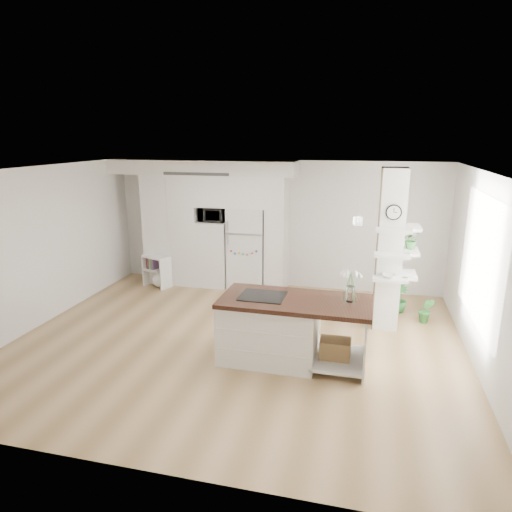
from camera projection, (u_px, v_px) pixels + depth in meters
The scene contains 14 objects.
floor at pixel (237, 342), 7.27m from camera, with size 7.00×6.00×0.01m, color tan.
room at pixel (236, 228), 6.80m from camera, with size 7.04×6.04×2.72m.
cabinet_wall at pixel (206, 217), 9.73m from camera, with size 4.00×0.71×2.70m.
refrigerator at pixel (248, 248), 9.69m from camera, with size 0.78×0.69×1.75m.
column at pixel (395, 252), 7.44m from camera, with size 0.69×0.90×2.70m.
window at pixel (481, 260), 6.37m from camera, with size 2.40×2.40×0.00m, color white.
pendant_light at pixel (353, 213), 6.48m from camera, with size 0.12×0.12×0.10m, color white.
kitchen_island at pixel (278, 328), 6.59m from camera, with size 2.13×1.03×1.53m.
bookshelf at pixel (158, 273), 9.86m from camera, with size 0.66×0.52×0.68m.
floor_plant_a at pixel (426, 310), 7.95m from camera, with size 0.26×0.21×0.47m, color #338138.
floor_plant_b at pixel (399, 298), 8.46m from camera, with size 0.29×0.29×0.53m, color #338138.
microwave at pixel (213, 215), 9.63m from camera, with size 0.54×0.37×0.30m, color #2D2D2D.
shelf_plant at pixel (411, 240), 7.50m from camera, with size 0.27×0.23×0.30m, color #338138.
decor_bowl at pixel (389, 276), 7.33m from camera, with size 0.22×0.22×0.05m, color white.
Camera 1 is at (1.89, -6.41, 3.19)m, focal length 32.00 mm.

